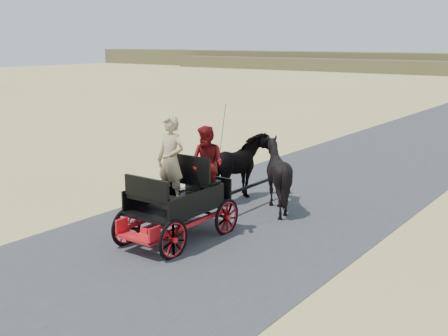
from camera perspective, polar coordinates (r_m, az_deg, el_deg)
The scene contains 8 objects.
ground at distance 12.89m, azimuth 2.44°, elevation -5.20°, with size 140.00×140.00×0.00m, color tan.
road at distance 12.89m, azimuth 2.44°, elevation -5.18°, with size 6.00×140.00×0.01m, color #38383A.
ridge_near at distance 77.56m, azimuth 7.99°, elevation 10.41°, with size 40.00×4.00×1.60m, color brown.
carriage at distance 11.57m, azimuth -4.71°, elevation -5.49°, with size 1.30×2.40×0.72m, color black, non-canonical shape.
horse_left at distance 14.06m, azimuth 1.56°, elevation -0.08°, with size 0.91×2.01×1.70m, color black.
horse_right at distance 13.48m, azimuth 5.41°, elevation -0.69°, with size 1.37×1.54×1.70m, color black.
driver_man at distance 11.41m, azimuth -5.42°, elevation 0.79°, with size 0.66×0.43×1.80m, color tan.
passenger_woman at distance 11.53m, azimuth -1.73°, elevation 0.40°, with size 0.77×0.60×1.58m, color #660C0F.
Camera 1 is at (6.79, -10.20, 4.00)m, focal length 45.00 mm.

